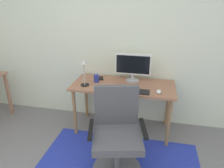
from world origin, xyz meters
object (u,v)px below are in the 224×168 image
object	(u,v)px
computer_mouse	(159,92)
monitor	(133,66)
keyboard	(132,91)
office_chair	(117,139)
coffee_cup	(96,78)
desk_lamp	(84,69)
cell_phone	(101,78)
desk	(123,90)

from	to	relation	value
computer_mouse	monitor	bearing A→B (deg)	137.70
keyboard	office_chair	world-z (taller)	office_chair
monitor	office_chair	world-z (taller)	monitor
computer_mouse	coffee_cup	xyz separation A→B (m)	(-0.84, 0.19, 0.03)
desk_lamp	keyboard	bearing A→B (deg)	-5.97
keyboard	computer_mouse	size ratio (longest dim) A/B	4.13
monitor	coffee_cup	distance (m)	0.53
cell_phone	desk	bearing A→B (deg)	-41.14
coffee_cup	keyboard	bearing A→B (deg)	-23.01
desk	monitor	distance (m)	0.35
keyboard	coffee_cup	world-z (taller)	coffee_cup
cell_phone	desk_lamp	world-z (taller)	desk_lamp
computer_mouse	cell_phone	size ratio (longest dim) A/B	0.74
monitor	computer_mouse	size ratio (longest dim) A/B	4.70
computer_mouse	office_chair	bearing A→B (deg)	-124.76
monitor	computer_mouse	xyz separation A→B (m)	(0.36, -0.33, -0.20)
desk_lamp	cell_phone	bearing A→B (deg)	64.05
desk	office_chair	size ratio (longest dim) A/B	1.45
coffee_cup	computer_mouse	bearing A→B (deg)	-12.44
desk_lamp	office_chair	bearing A→B (deg)	-48.12
monitor	desk_lamp	bearing A→B (deg)	-153.24
keyboard	cell_phone	size ratio (longest dim) A/B	3.07
keyboard	office_chair	bearing A→B (deg)	-98.31
computer_mouse	cell_phone	xyz separation A→B (m)	(-0.82, 0.32, -0.01)
computer_mouse	office_chair	world-z (taller)	office_chair
desk_lamp	office_chair	distance (m)	0.99
monitor	cell_phone	xyz separation A→B (m)	(-0.45, -0.01, -0.22)
desk	coffee_cup	xyz separation A→B (m)	(-0.38, 0.02, 0.13)
desk	keyboard	bearing A→B (deg)	-55.32
computer_mouse	coffee_cup	world-z (taller)	coffee_cup
computer_mouse	desk_lamp	distance (m)	0.98
monitor	office_chair	xyz separation A→B (m)	(-0.04, -0.91, -0.53)
desk	desk_lamp	xyz separation A→B (m)	(-0.49, -0.14, 0.30)
keyboard	cell_phone	bearing A→B (deg)	144.36
keyboard	coffee_cup	xyz separation A→B (m)	(-0.52, 0.22, 0.04)
office_chair	cell_phone	bearing A→B (deg)	100.98
computer_mouse	desk_lamp	size ratio (longest dim) A/B	0.29
keyboard	computer_mouse	world-z (taller)	computer_mouse
desk	coffee_cup	world-z (taller)	coffee_cup
cell_phone	monitor	bearing A→B (deg)	-16.64
keyboard	coffee_cup	size ratio (longest dim) A/B	4.20
computer_mouse	office_chair	size ratio (longest dim) A/B	0.11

